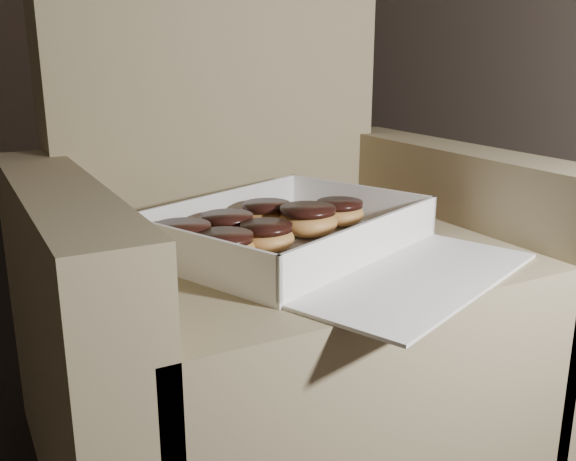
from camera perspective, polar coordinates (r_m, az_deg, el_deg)
The scene contains 12 objects.
armchair at distance 1.14m, azimuth -0.95°, elevation -5.71°, with size 0.82×0.69×0.86m.
bakery_box at distance 0.99m, azimuth 2.05°, elevation -1.18°, with size 0.55×0.59×0.07m.
donut_a at distance 1.05m, azimuth 1.78°, elevation 0.93°, with size 0.10×0.10×0.05m.
donut_b at distance 0.97m, azimuth -1.93°, elevation -0.53°, with size 0.09×0.09×0.04m.
donut_c at distance 0.96m, azimuth -9.43°, elevation -0.72°, with size 0.09×0.09×0.05m.
donut_d at distance 0.91m, azimuth -5.75°, elevation -1.59°, with size 0.09×0.09×0.05m.
donut_e at distance 1.02m, azimuth -5.43°, elevation 0.31°, with size 0.09×0.09×0.04m.
donut_f at distance 1.11m, azimuth 4.60°, elevation 1.64°, with size 0.09×0.09×0.04m.
donut_g at distance 1.09m, azimuth -1.91°, elevation 1.43°, with size 0.09×0.09×0.04m.
crumb_a at distance 0.98m, azimuth 4.06°, elevation -1.61°, with size 0.01×0.01×0.00m, color black.
crumb_b at distance 0.91m, azimuth -2.97°, elevation -2.90°, with size 0.01×0.01×0.00m, color black.
crumb_c at distance 1.02m, azimuth 3.59°, elevation -0.90°, with size 0.01×0.01×0.00m, color black.
Camera 1 is at (0.15, -1.08, 0.69)m, focal length 40.00 mm.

